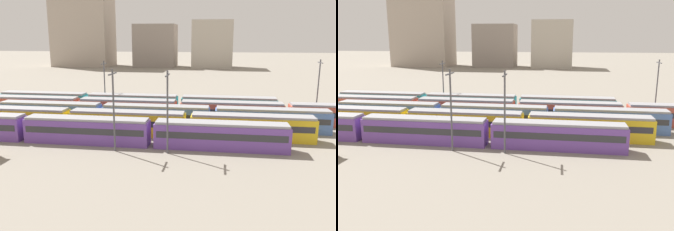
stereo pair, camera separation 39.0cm
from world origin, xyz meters
The scene contains 13 objects.
ground_plane centered at (0.00, 10.40, 0.00)m, with size 600.00×600.00×0.00m, color gray.
train_track_0 centered at (6.58, 0.00, 1.90)m, with size 55.80×3.06×3.75m.
train_track_1 centered at (11.12, 5.20, 1.90)m, with size 55.80×3.06×3.75m.
train_track_2 centered at (14.67, 10.40, 1.90)m, with size 55.80×3.06×3.75m.
train_track_3 centered at (17.88, 15.60, 1.90)m, with size 74.70×3.06×3.75m.
train_track_4 centered at (8.04, 20.80, 1.90)m, with size 55.80×3.06×3.75m.
catenary_pole_0 centered at (11.56, -3.00, 6.02)m, with size 0.24×3.20×10.92m.
catenary_pole_1 centered at (43.81, 23.82, 5.94)m, with size 0.24×3.20×10.77m.
catenary_pole_2 centered at (18.64, -2.90, 5.98)m, with size 0.24×3.20×10.84m.
catenary_pole_3 centered at (1.39, 23.53, 5.62)m, with size 0.24×3.20×10.14m.
distant_building_0 centered at (-45.54, 130.88, 22.22)m, with size 28.93×19.50×44.43m, color #A89989.
distant_building_1 centered at (-7.55, 130.88, 10.57)m, with size 20.60×16.15×21.15m, color gray.
distant_building_2 centered at (21.00, 130.88, 11.47)m, with size 19.51×17.15×22.94m, color #B2A899.
Camera 1 is at (25.10, -45.78, 14.89)m, focal length 37.16 mm.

